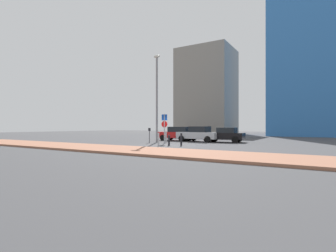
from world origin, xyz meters
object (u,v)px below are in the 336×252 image
traffic_bollard_near (169,140)px  traffic_bollard_mid (166,137)px  traffic_bollard_far (181,139)px  parked_car_black (224,135)px  parking_sign_post (164,125)px  parked_car_silver (198,134)px  street_lamp (157,92)px  parked_car_red (179,133)px  parking_meter (149,133)px  traffic_bollard_edge (158,140)px

traffic_bollard_near → traffic_bollard_mid: traffic_bollard_mid is taller
traffic_bollard_far → parked_car_black: bearing=76.8°
parking_sign_post → traffic_bollard_far: 3.11m
traffic_bollard_near → parked_car_silver: bearing=91.6°
traffic_bollard_far → street_lamp: bearing=148.4°
parked_car_red → parking_meter: size_ratio=3.12×
traffic_bollard_near → traffic_bollard_edge: (-0.32, -1.11, 0.10)m
parking_sign_post → street_lamp: 3.84m
street_lamp → traffic_bollard_mid: size_ratio=8.02×
street_lamp → traffic_bollard_near: (3.21, -3.01, -4.59)m
traffic_bollard_mid → street_lamp: bearing=-163.7°
parked_car_black → traffic_bollard_edge: 8.44m
parked_car_silver → traffic_bollard_edge: bearing=-91.0°
traffic_bollard_edge → parked_car_black: bearing=71.2°
traffic_bollard_far → traffic_bollard_near: bearing=-151.6°
parking_meter → traffic_bollard_mid: 1.73m
parking_meter → traffic_bollard_edge: bearing=-45.2°
parked_car_silver → traffic_bollard_near: 6.36m
parked_car_silver → parking_meter: bearing=-126.6°
parked_car_red → street_lamp: size_ratio=0.51×
parked_car_red → parking_meter: bearing=-96.4°
traffic_bollard_edge → traffic_bollard_far: bearing=52.7°
street_lamp → traffic_bollard_mid: (0.91, 0.27, -4.48)m
traffic_bollard_near → traffic_bollard_far: traffic_bollard_far is taller
parked_car_red → traffic_bollard_edge: size_ratio=4.18×
traffic_bollard_far → traffic_bollard_mid: bearing=138.9°
parking_sign_post → traffic_bollard_near: parking_sign_post is taller
parked_car_red → traffic_bollard_near: parked_car_red is taller
parking_meter → parking_sign_post: bearing=-4.0°
parked_car_red → traffic_bollard_near: 7.47m
traffic_bollard_mid → traffic_bollard_edge: 4.81m
parking_meter → traffic_bollard_near: 3.98m
street_lamp → traffic_bollard_near: bearing=-43.1°
street_lamp → traffic_bollard_edge: (2.89, -4.11, -4.49)m
parked_car_silver → parking_meter: size_ratio=3.18×
parking_meter → traffic_bollard_edge: 4.40m
traffic_bollard_edge → parked_car_silver: bearing=89.0°
parked_car_red → parked_car_silver: bearing=-11.6°
parked_car_red → parked_car_silver: parked_car_silver is taller
traffic_bollard_near → traffic_bollard_far: (0.90, 0.49, 0.08)m
parked_car_black → traffic_bollard_edge: parked_car_black is taller
parked_car_red → parking_meter: 4.93m
parked_car_silver → traffic_bollard_near: bearing=-88.4°
traffic_bollard_mid → traffic_bollard_far: 4.24m
parked_car_red → parking_meter: parked_car_red is taller
parked_car_silver → traffic_bollard_near: size_ratio=5.23×
traffic_bollard_near → traffic_bollard_edge: bearing=-105.9°
parking_sign_post → traffic_bollard_far: bearing=-29.0°
traffic_bollard_mid → parked_car_red: bearing=98.7°
parked_car_black → street_lamp: street_lamp is taller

